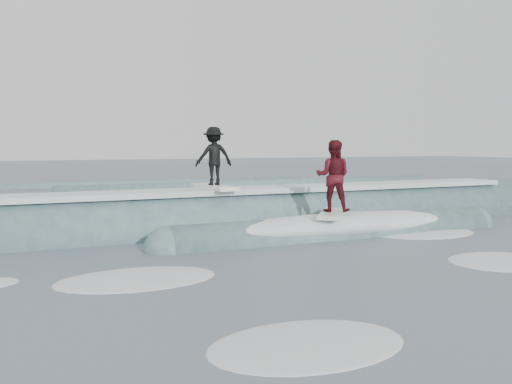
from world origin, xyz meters
name	(u,v)px	position (x,y,z in m)	size (l,w,h in m)	color
ground	(323,256)	(0.00, 0.00, 0.00)	(160.00, 160.00, 0.00)	#3F4E5C
breaking_wave	(255,229)	(0.28, 3.85, 0.04)	(23.32, 3.85, 2.14)	#3D5D67
surfer_black	(214,159)	(-0.76, 4.19, 1.92)	(1.02, 2.02, 1.64)	white
surfer_red	(333,180)	(1.55, 1.99, 1.44)	(1.69, 1.90, 1.88)	silver
whitewater	(306,271)	(-1.00, -1.01, 0.00)	(13.07, 7.86, 0.10)	white
far_swells	(150,192)	(1.12, 17.65, 0.00)	(36.66, 8.65, 0.80)	#3D5D67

